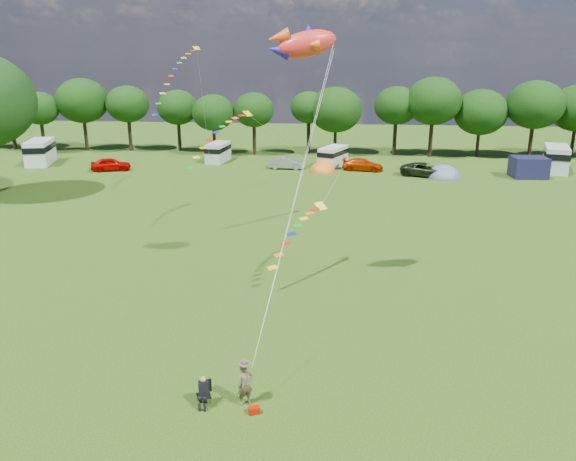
# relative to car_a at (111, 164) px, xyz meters

# --- Properties ---
(ground_plane) EXTENTS (180.00, 180.00, 0.00)m
(ground_plane) POSITION_rel_car_a_xyz_m (24.07, -41.73, -0.76)
(ground_plane) COLOR black
(ground_plane) RESTS_ON ground
(tree_line) EXTENTS (102.98, 10.98, 10.27)m
(tree_line) POSITION_rel_car_a_xyz_m (29.37, 13.26, 5.59)
(tree_line) COLOR black
(tree_line) RESTS_ON ground
(car_a) EXTENTS (4.90, 3.14, 1.52)m
(car_a) POSITION_rel_car_a_xyz_m (0.00, 0.00, 0.00)
(car_a) COLOR #B50300
(car_a) RESTS_ON ground
(car_b) EXTENTS (4.00, 1.64, 1.39)m
(car_b) POSITION_rel_car_a_xyz_m (20.26, 3.10, -0.07)
(car_b) COLOR gray
(car_b) RESTS_ON ground
(car_c) EXTENTS (4.82, 2.65, 1.37)m
(car_c) POSITION_rel_car_a_xyz_m (29.21, 2.97, -0.08)
(car_c) COLOR #AF2800
(car_c) RESTS_ON ground
(car_d) EXTENTS (5.95, 4.26, 1.48)m
(car_d) POSITION_rel_car_a_xyz_m (36.01, 0.38, -0.02)
(car_d) COLOR black
(car_d) RESTS_ON ground
(campervan_a) EXTENTS (4.03, 6.44, 2.93)m
(campervan_a) POSITION_rel_car_a_xyz_m (-10.32, 3.31, 0.81)
(campervan_a) COLOR silver
(campervan_a) RESTS_ON ground
(campervan_b) EXTENTS (2.51, 4.97, 2.35)m
(campervan_b) POSITION_rel_car_a_xyz_m (11.18, 7.02, 0.50)
(campervan_b) COLOR #B7B8B9
(campervan_b) RESTS_ON ground
(campervan_c) EXTENTS (3.72, 5.23, 2.36)m
(campervan_c) POSITION_rel_car_a_xyz_m (25.70, 5.38, 0.50)
(campervan_c) COLOR silver
(campervan_c) RESTS_ON ground
(campervan_d) EXTENTS (3.96, 6.36, 2.90)m
(campervan_d) POSITION_rel_car_a_xyz_m (51.45, 4.94, 0.80)
(campervan_d) COLOR silver
(campervan_d) RESTS_ON ground
(tent_orange) EXTENTS (3.07, 3.36, 2.40)m
(tent_orange) POSITION_rel_car_a_xyz_m (24.60, 1.79, -0.74)
(tent_orange) COLOR orange
(tent_orange) RESTS_ON ground
(tent_greyblue) EXTENTS (3.76, 4.12, 2.80)m
(tent_greyblue) POSITION_rel_car_a_xyz_m (37.94, -0.09, -0.74)
(tent_greyblue) COLOR slate
(tent_greyblue) RESTS_ON ground
(awning_navy) EXTENTS (3.76, 3.12, 2.26)m
(awning_navy) POSITION_rel_car_a_xyz_m (47.26, 0.95, 0.37)
(awning_navy) COLOR #171637
(awning_navy) RESTS_ON ground
(kite_flyer) EXTENTS (0.77, 0.71, 1.77)m
(kite_flyer) POSITION_rel_car_a_xyz_m (23.38, -43.68, 0.12)
(kite_flyer) COLOR brown
(kite_flyer) RESTS_ON ground
(camp_chair) EXTENTS (0.68, 0.70, 1.28)m
(camp_chair) POSITION_rel_car_a_xyz_m (21.81, -43.90, 0.01)
(camp_chair) COLOR #99999E
(camp_chair) RESTS_ON ground
(kite_bag) EXTENTS (0.47, 0.39, 0.29)m
(kite_bag) POSITION_rel_car_a_xyz_m (23.81, -44.24, -0.62)
(kite_bag) COLOR #A81100
(kite_bag) RESTS_ON ground
(fish_kite) EXTENTS (3.86, 2.09, 2.02)m
(fish_kite) POSITION_rel_car_a_xyz_m (24.62, -32.41, 12.75)
(fish_kite) COLOR red
(fish_kite) RESTS_ON ground
(streamer_kite_a) EXTENTS (3.31, 5.52, 5.74)m
(streamer_kite_a) POSITION_rel_car_a_xyz_m (12.19, -11.83, 10.93)
(streamer_kite_a) COLOR yellow
(streamer_kite_a) RESTS_ON ground
(streamer_kite_b) EXTENTS (4.29, 4.75, 3.82)m
(streamer_kite_b) POSITION_rel_car_a_xyz_m (17.93, -20.44, 6.78)
(streamer_kite_b) COLOR #D6C60E
(streamer_kite_b) RESTS_ON ground
(streamer_kite_c) EXTENTS (3.25, 5.05, 2.84)m
(streamer_kite_c) POSITION_rel_car_a_xyz_m (24.56, -30.21, 2.48)
(streamer_kite_c) COLOR #EAF62C
(streamer_kite_c) RESTS_ON ground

